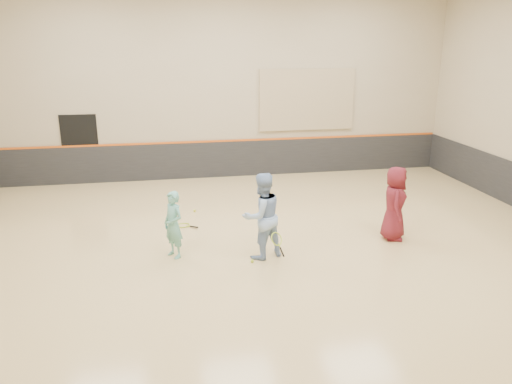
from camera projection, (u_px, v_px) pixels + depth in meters
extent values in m
cube|color=tan|center=(257.00, 251.00, 11.14)|extent=(15.00, 12.00, 0.20)
cube|color=tan|center=(222.00, 86.00, 15.87)|extent=(15.00, 0.02, 6.00)
cube|color=tan|center=(376.00, 203.00, 4.58)|extent=(15.00, 0.02, 6.00)
cube|color=#232326|center=(224.00, 159.00, 16.54)|extent=(14.90, 0.04, 1.20)
cube|color=#D85914|center=(223.00, 141.00, 16.35)|extent=(14.90, 0.03, 0.06)
cube|color=tan|center=(307.00, 100.00, 16.45)|extent=(3.20, 0.08, 2.00)
cube|color=black|center=(81.00, 150.00, 15.62)|extent=(1.10, 0.05, 2.20)
imported|color=#6BB9AD|center=(173.00, 225.00, 10.41)|extent=(0.58, 0.63, 1.44)
imported|color=#93B2E3|center=(262.00, 216.00, 10.33)|extent=(1.09, 0.97, 1.84)
imported|color=maroon|center=(395.00, 203.00, 11.33)|extent=(0.79, 0.97, 1.71)
sphere|color=#B1C92E|center=(252.00, 261.00, 10.31)|extent=(0.07, 0.07, 0.07)
sphere|color=gold|center=(402.00, 199.00, 11.12)|extent=(0.07, 0.07, 0.07)
sphere|color=yellow|center=(195.00, 211.00, 13.32)|extent=(0.07, 0.07, 0.07)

